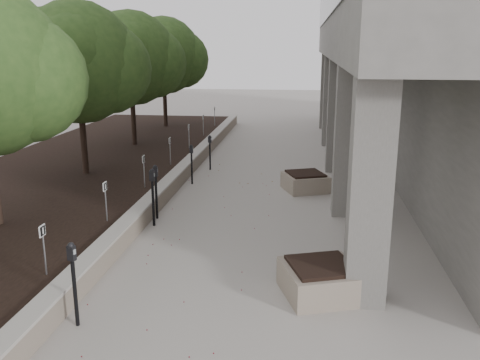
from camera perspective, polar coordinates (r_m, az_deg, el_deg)
The scene contains 21 objects.
ground at distance 9.25m, azimuth -8.20°, elevation -14.52°, with size 90.00×90.00×0.00m, color #A29C95.
retaining_wall at distance 17.76m, azimuth -6.36°, elevation 0.82°, with size 0.39×26.00×0.50m, color gray, non-canonical shape.
planting_bed at distance 18.96m, azimuth -17.23°, elevation 0.97°, with size 7.00×26.00×0.40m, color black.
crabapple_tree_3 at distance 17.32m, azimuth -17.17°, elevation 9.54°, with size 4.60×4.00×5.44m, color #2A491C, non-canonical shape.
crabapple_tree_4 at distance 21.97m, azimuth -11.83°, elevation 10.85°, with size 4.60×4.00×5.44m, color #2A491C, non-canonical shape.
crabapple_tree_5 at distance 26.74m, azimuth -8.34°, elevation 11.64°, with size 4.60×4.00×5.44m, color #2A491C, non-canonical shape.
parking_sign_2 at distance 10.13m, azimuth -20.67°, elevation -7.20°, with size 0.04×0.22×0.96m, color black, non-canonical shape.
parking_sign_3 at distance 12.69m, azimuth -14.49°, elevation -2.31°, with size 0.04×0.22×0.96m, color black, non-canonical shape.
parking_sign_4 at distance 15.42m, azimuth -10.47°, elevation 0.92°, with size 0.04×0.22×0.96m, color black, non-canonical shape.
parking_sign_5 at distance 18.23m, azimuth -7.66°, elevation 3.16°, with size 0.04×0.22×0.96m, color black, non-canonical shape.
parking_sign_6 at distance 21.09m, azimuth -5.61°, elevation 4.79°, with size 0.04×0.22×0.96m, color black, non-canonical shape.
parking_sign_7 at distance 23.99m, azimuth -4.04°, elevation 6.03°, with size 0.04×0.22×0.96m, color black, non-canonical shape.
parking_sign_8 at distance 26.90m, azimuth -2.81°, elevation 7.00°, with size 0.04×0.22×0.96m, color black, non-canonical shape.
parking_meter_1 at distance 8.96m, azimuth -17.70°, elevation -10.87°, with size 0.14×0.10×1.46m, color black, non-canonical shape.
parking_meter_2 at distance 13.79m, azimuth -9.17°, elevation -1.30°, with size 0.14×0.10×1.46m, color black, non-canonical shape.
parking_meter_3 at distance 13.26m, azimuth -9.52°, elevation -1.90°, with size 0.15×0.11×1.49m, color black, non-canonical shape.
parking_meter_4 at distance 17.09m, azimuth -5.31°, elevation 1.71°, with size 0.13×0.09×1.32m, color black, non-canonical shape.
parking_meter_5 at distance 19.00m, azimuth -3.31°, elevation 3.01°, with size 0.13×0.09×1.28m, color black, non-canonical shape.
planter_front at distance 9.82m, azimuth 8.85°, elevation -10.71°, with size 1.32×1.32×0.61m, color gray, non-canonical shape.
planter_back at distance 16.50m, azimuth 7.16°, elevation -0.15°, with size 1.24×1.24×0.58m, color gray, non-canonical shape.
berry_scatter at distance 13.73m, azimuth -3.16°, elevation -4.35°, with size 3.30×14.10×0.02m, color maroon, non-canonical shape.
Camera 1 is at (2.26, -7.76, 4.50)m, focal length 38.93 mm.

